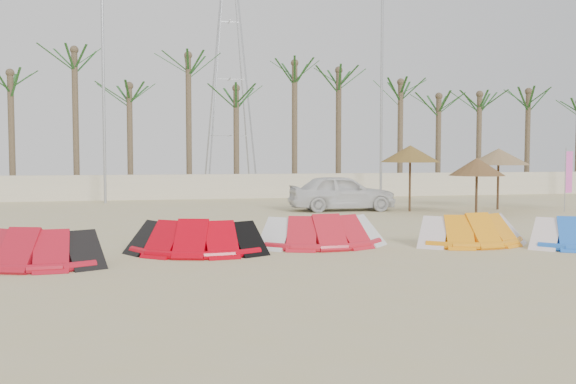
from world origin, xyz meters
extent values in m
plane|color=tan|center=(0.00, 0.00, 0.00)|extent=(120.00, 120.00, 0.00)
cube|color=beige|center=(0.00, 22.00, 0.65)|extent=(60.00, 0.30, 1.30)
cylinder|color=brown|center=(-4.00, 23.50, 3.25)|extent=(0.32, 0.32, 6.50)
ellipsoid|color=#194719|center=(-4.00, 23.50, 6.50)|extent=(4.00, 4.00, 2.40)
cylinder|color=brown|center=(6.00, 23.50, 3.25)|extent=(0.32, 0.32, 6.50)
ellipsoid|color=#194719|center=(6.00, 23.50, 6.50)|extent=(4.00, 4.00, 2.40)
cylinder|color=brown|center=(16.00, 23.50, 3.25)|extent=(0.32, 0.32, 6.50)
ellipsoid|color=#194719|center=(16.00, 23.50, 6.50)|extent=(4.00, 4.00, 2.40)
cylinder|color=#A5A8AD|center=(-6.00, 20.00, 5.50)|extent=(0.14, 0.14, 11.00)
cylinder|color=#A5A8AD|center=(8.00, 20.00, 5.50)|extent=(0.14, 0.14, 11.00)
cylinder|color=#B51022|center=(-6.38, 2.33, 0.10)|extent=(2.76, 1.06, 0.20)
cube|color=black|center=(-5.10, 2.43, 0.25)|extent=(0.91, 1.23, 0.40)
cylinder|color=#C40010|center=(-2.82, 3.35, 0.10)|extent=(2.92, 1.02, 0.20)
cube|color=black|center=(-4.16, 3.45, 0.25)|extent=(0.88, 1.22, 0.40)
cube|color=black|center=(-1.48, 3.45, 0.25)|extent=(0.88, 1.22, 0.40)
cylinder|color=red|center=(0.47, 3.87, 0.10)|extent=(2.99, 0.40, 0.20)
cube|color=silver|center=(-0.87, 3.97, 0.25)|extent=(0.67, 1.14, 0.40)
cube|color=silver|center=(1.81, 3.97, 0.25)|extent=(0.67, 1.14, 0.40)
cylinder|color=orange|center=(4.39, 3.32, 0.10)|extent=(2.75, 0.48, 0.20)
cube|color=silver|center=(3.15, 3.42, 0.25)|extent=(0.71, 1.16, 0.40)
cube|color=silver|center=(5.63, 3.42, 0.25)|extent=(0.71, 1.16, 0.40)
cube|color=white|center=(5.79, 2.34, 0.25)|extent=(0.68, 1.14, 0.40)
cylinder|color=#4C331E|center=(6.64, 12.90, 1.32)|extent=(0.10, 0.10, 2.64)
cone|color=olive|center=(6.64, 12.90, 2.39)|extent=(2.44, 2.44, 0.70)
cylinder|color=#4C331E|center=(8.57, 10.92, 1.07)|extent=(0.10, 0.10, 2.14)
cone|color=brown|center=(8.57, 10.92, 1.89)|extent=(2.16, 2.16, 0.70)
cylinder|color=#4C331E|center=(10.71, 13.00, 1.26)|extent=(0.10, 0.10, 2.52)
cone|color=#A17F53|center=(10.71, 13.00, 2.27)|extent=(2.63, 2.63, 0.70)
cylinder|color=#A5A8AD|center=(12.82, 11.42, 1.32)|extent=(0.04, 0.04, 2.64)
cube|color=#F758C4|center=(13.04, 11.42, 1.63)|extent=(0.41, 0.14, 1.71)
imported|color=silver|center=(4.01, 13.86, 0.76)|extent=(4.52, 1.97, 1.52)
camera|label=1|loc=(-3.84, -11.92, 2.41)|focal=40.00mm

